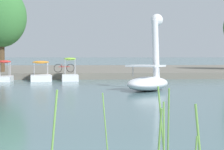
{
  "coord_description": "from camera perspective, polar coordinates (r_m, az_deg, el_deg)",
  "views": [
    {
      "loc": [
        0.15,
        -5.44,
        1.86
      ],
      "look_at": [
        2.05,
        20.98,
        0.61
      ],
      "focal_mm": 68.74,
      "sensor_mm": 36.0,
      "label": 1
    }
  ],
  "objects": [
    {
      "name": "reed_clump_foreground",
      "position": [
        6.01,
        13.2,
        -9.36
      ],
      "size": [
        3.86,
        1.63,
        1.41
      ],
      "color": "#669942",
      "rests_on": "ground_plane"
    },
    {
      "name": "pedal_boat_orange",
      "position": [
        30.93,
        -9.44,
        0.01
      ],
      "size": [
        1.72,
        2.53,
        1.44
      ],
      "color": "white",
      "rests_on": "ground_plane"
    },
    {
      "name": "pedal_boat_lime",
      "position": [
        30.9,
        -5.61,
        0.02
      ],
      "size": [
        1.25,
        2.18,
        1.67
      ],
      "color": "white",
      "rests_on": "ground_plane"
    },
    {
      "name": "bicycle_parked",
      "position": [
        33.95,
        -6.37,
        0.92
      ],
      "size": [
        1.61,
        0.52,
        0.67
      ],
      "color": "black",
      "rests_on": "shore_bank_far"
    },
    {
      "name": "shore_bank_far",
      "position": [
        44.79,
        -4.31,
        0.62
      ],
      "size": [
        143.11,
        24.93,
        0.48
      ],
      "primitive_type": "cube",
      "color": "#6B665B",
      "rests_on": "ground_plane"
    },
    {
      "name": "pedal_boat_red",
      "position": [
        31.04,
        -14.07,
        -0.06
      ],
      "size": [
        1.01,
        1.92,
        1.49
      ],
      "color": "white",
      "rests_on": "ground_plane"
    },
    {
      "name": "swan_boat",
      "position": [
        22.43,
        4.93,
        -0.15
      ],
      "size": [
        3.3,
        3.77,
        4.08
      ],
      "color": "white",
      "rests_on": "ground_plane"
    },
    {
      "name": "tree_broadleaf_left",
      "position": [
        36.06,
        -14.59,
        7.41
      ],
      "size": [
        4.38,
        3.61,
        6.89
      ],
      "color": "#4C3823",
      "rests_on": "shore_bank_far"
    }
  ]
}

